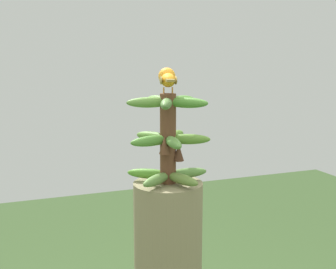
{
  "coord_description": "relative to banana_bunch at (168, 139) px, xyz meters",
  "views": [
    {
      "loc": [
        1.33,
        -0.5,
        1.68
      ],
      "look_at": [
        0.0,
        0.0,
        1.43
      ],
      "focal_mm": 46.18,
      "sensor_mm": 36.0,
      "label": 1
    }
  ],
  "objects": [
    {
      "name": "banana_bunch",
      "position": [
        0.0,
        0.0,
        0.0
      ],
      "size": [
        0.29,
        0.29,
        0.3
      ],
      "color": "brown",
      "rests_on": "banana_tree"
    },
    {
      "name": "perched_bird",
      "position": [
        -0.03,
        0.01,
        0.2
      ],
      "size": [
        0.2,
        0.08,
        0.08
      ],
      "color": "#C68933",
      "rests_on": "banana_bunch"
    }
  ]
}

